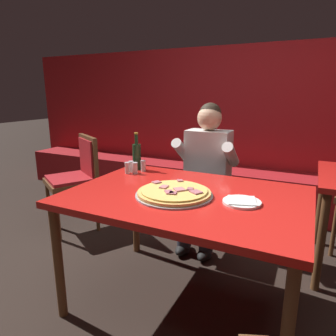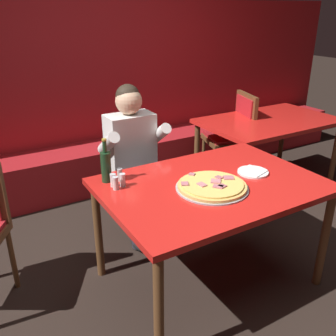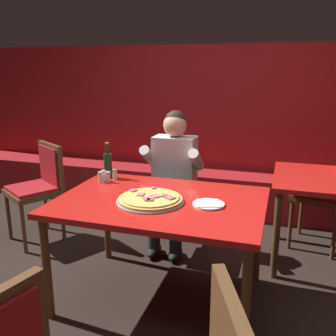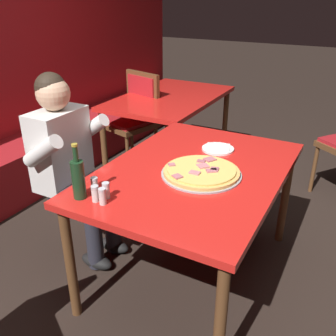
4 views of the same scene
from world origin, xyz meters
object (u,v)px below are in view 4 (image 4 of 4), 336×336
at_px(plate_white_paper, 218,149).
at_px(shaker_black_pepper, 95,194).
at_px(shaker_oregano, 106,191).
at_px(dining_chair_near_left, 134,114).
at_px(main_dining_table, 194,180).
at_px(pizza, 201,172).
at_px(diner_seated_blue_shirt, 72,162).
at_px(beer_bottle, 78,178).
at_px(shaker_parmesan, 103,197).
at_px(background_dining_table, 170,104).
at_px(shaker_red_pepper_flakes, 95,186).

bearing_deg(plate_white_paper, shaker_black_pepper, 162.13).
xyz_separation_m(shaker_oregano, dining_chair_near_left, (1.72, 0.96, -0.22)).
bearing_deg(main_dining_table, dining_chair_near_left, 45.07).
distance_m(pizza, shaker_oregano, 0.56).
height_order(pizza, diner_seated_blue_shirt, diner_seated_blue_shirt).
bearing_deg(beer_bottle, shaker_oregano, -64.07).
height_order(shaker_parmesan, shaker_oregano, same).
bearing_deg(background_dining_table, shaker_red_pepper_flakes, -163.24).
bearing_deg(plate_white_paper, diner_seated_blue_shirt, 121.35).
xyz_separation_m(main_dining_table, background_dining_table, (1.41, 0.91, -0.01)).
xyz_separation_m(pizza, shaker_black_pepper, (-0.52, 0.34, 0.02)).
relative_size(shaker_parmesan, diner_seated_blue_shirt, 0.07).
relative_size(shaker_black_pepper, diner_seated_blue_shirt, 0.07).
height_order(beer_bottle, shaker_black_pepper, beer_bottle).
relative_size(diner_seated_blue_shirt, dining_chair_near_left, 1.29).
distance_m(main_dining_table, beer_bottle, 0.71).
distance_m(main_dining_table, shaker_black_pepper, 0.64).
bearing_deg(pizza, background_dining_table, 33.87).
xyz_separation_m(plate_white_paper, shaker_parmesan, (-0.91, 0.24, 0.03)).
height_order(pizza, background_dining_table, pizza).
xyz_separation_m(main_dining_table, shaker_oregano, (-0.52, 0.25, 0.11)).
bearing_deg(plate_white_paper, beer_bottle, 157.12).
bearing_deg(background_dining_table, plate_white_paper, -139.09).
bearing_deg(beer_bottle, background_dining_table, 15.24).
xyz_separation_m(beer_bottle, diner_seated_blue_shirt, (0.41, 0.43, -0.17)).
relative_size(shaker_oregano, background_dining_table, 0.06).
bearing_deg(shaker_black_pepper, shaker_parmesan, -94.94).
height_order(main_dining_table, background_dining_table, same).
height_order(main_dining_table, shaker_oregano, shaker_oregano).
height_order(shaker_oregano, dining_chair_near_left, dining_chair_near_left).
height_order(diner_seated_blue_shirt, dining_chair_near_left, diner_seated_blue_shirt).
bearing_deg(shaker_parmesan, beer_bottle, 91.02).
distance_m(shaker_black_pepper, dining_chair_near_left, 2.01).
relative_size(shaker_parmesan, background_dining_table, 0.06).
relative_size(main_dining_table, plate_white_paper, 6.70).
height_order(shaker_black_pepper, dining_chair_near_left, dining_chair_near_left).
height_order(shaker_black_pepper, shaker_oregano, same).
bearing_deg(dining_chair_near_left, shaker_oregano, -150.91).
bearing_deg(background_dining_table, shaker_parmesan, -161.02).
distance_m(shaker_black_pepper, background_dining_table, 2.08).
xyz_separation_m(plate_white_paper, beer_bottle, (-0.91, 0.39, 0.10)).
distance_m(pizza, background_dining_table, 1.75).
xyz_separation_m(diner_seated_blue_shirt, dining_chair_near_left, (1.37, 0.40, -0.12)).
height_order(shaker_parmesan, background_dining_table, shaker_parmesan).
relative_size(plate_white_paper, dining_chair_near_left, 0.21).
height_order(pizza, shaker_oregano, shaker_oregano).
distance_m(plate_white_paper, background_dining_table, 1.42).
bearing_deg(pizza, shaker_oregano, 145.97).
relative_size(pizza, shaker_red_pepper_flakes, 5.32).
height_order(shaker_red_pepper_flakes, diner_seated_blue_shirt, diner_seated_blue_shirt).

